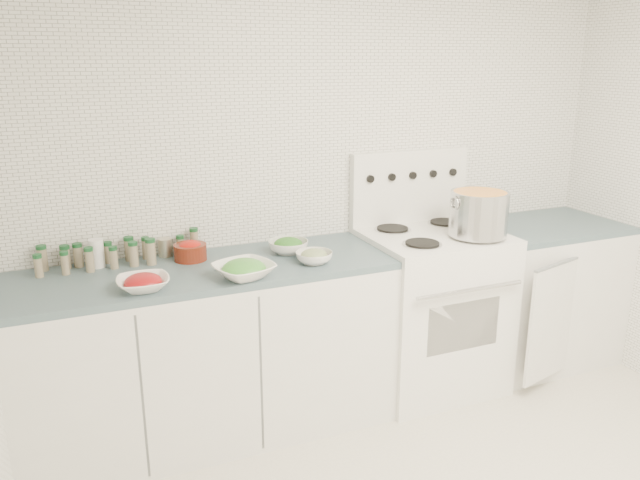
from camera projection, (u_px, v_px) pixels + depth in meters
The scene contains 13 objects.
room_walls at pixel (515, 159), 2.11m from camera, with size 3.54×3.04×2.52m.
counter_left at pixel (210, 351), 3.17m from camera, with size 1.85×0.62×0.90m.
stove at pixel (430, 305), 3.64m from camera, with size 0.76×0.70×1.36m.
counter_right at pixel (540, 292), 3.96m from camera, with size 0.89×0.73×0.90m.
stock_pot at pixel (479, 212), 3.39m from camera, with size 0.34×0.32×0.24m.
bowl_tomato at pixel (143, 283), 2.75m from camera, with size 0.24×0.24×0.08m.
bowl_snowpea at pixel (244, 269), 2.90m from camera, with size 0.34×0.34×0.09m.
bowl_broccoli at pixel (288, 246), 3.26m from camera, with size 0.25×0.25×0.08m.
bowl_zucchini at pixel (314, 256), 3.10m from camera, with size 0.22×0.22×0.07m.
bowl_pepper at pixel (190, 250), 3.14m from camera, with size 0.16×0.16×0.10m.
salt_canister at pixel (97, 253), 3.03m from camera, with size 0.07×0.07×0.14m, color white.
tin_can at pixel (165, 247), 3.20m from camera, with size 0.07×0.07×0.09m, color #B1AC95.
spice_cluster at pixel (112, 253), 3.06m from camera, with size 0.79×0.16×0.13m.
Camera 1 is at (-1.43, -1.68, 1.89)m, focal length 35.00 mm.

